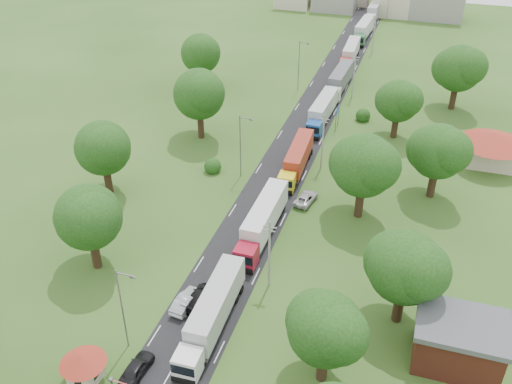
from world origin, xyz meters
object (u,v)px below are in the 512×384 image
at_px(truck_0, 213,312).
at_px(car_lane_front, 137,368).
at_px(car_lane_mid, 186,301).
at_px(info_sign, 338,113).
at_px(guard_booth, 83,364).

bearing_deg(truck_0, car_lane_front, -121.94).
distance_m(truck_0, car_lane_mid, 4.67).
height_order(truck_0, car_lane_front, truck_0).
relative_size(info_sign, car_lane_mid, 0.86).
bearing_deg(car_lane_front, truck_0, -118.20).
distance_m(info_sign, car_lane_mid, 48.60).
xyz_separation_m(guard_booth, truck_0, (9.02, 9.93, 0.05)).
bearing_deg(car_lane_mid, info_sign, -92.09).
bearing_deg(info_sign, truck_0, -93.86).
xyz_separation_m(guard_booth, car_lane_front, (4.20, 2.20, -1.41)).
bearing_deg(car_lane_front, info_sign, -94.33).
bearing_deg(car_lane_mid, truck_0, 158.83).
bearing_deg(guard_booth, car_lane_front, 27.64).
bearing_deg(car_lane_front, guard_booth, 31.38).
height_order(info_sign, car_lane_front, info_sign).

